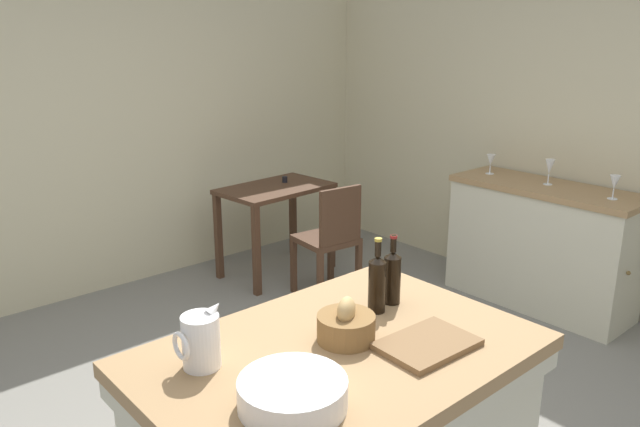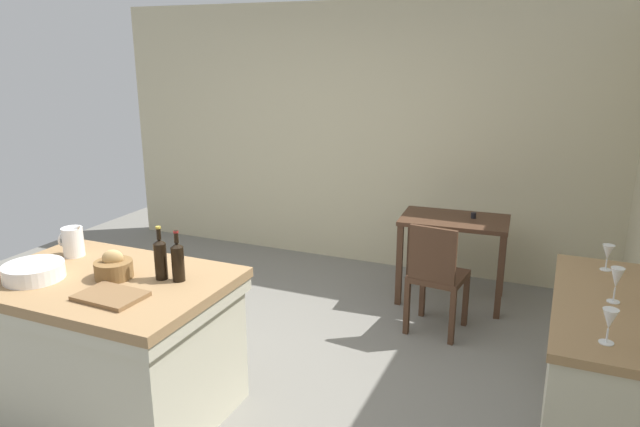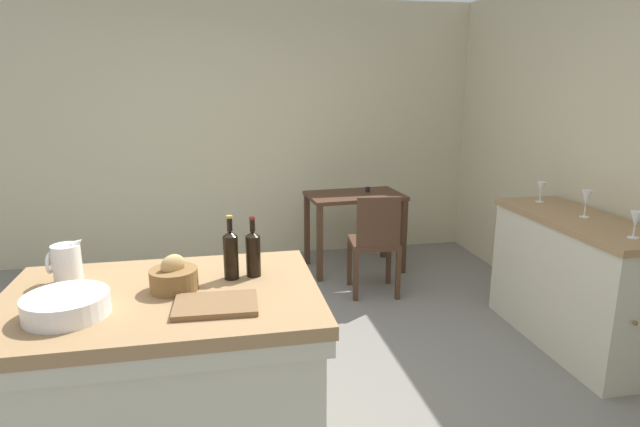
{
  "view_description": "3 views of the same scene",
  "coord_description": "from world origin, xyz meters",
  "views": [
    {
      "loc": [
        -1.76,
        -1.98,
        1.97
      ],
      "look_at": [
        0.44,
        0.53,
        0.98
      ],
      "focal_mm": 34.28,
      "sensor_mm": 36.0,
      "label": 1
    },
    {
      "loc": [
        1.99,
        -2.92,
        2.15
      ],
      "look_at": [
        0.54,
        0.44,
        1.11
      ],
      "focal_mm": 32.65,
      "sensor_mm": 36.0,
      "label": 2
    },
    {
      "loc": [
        -0.13,
        -2.84,
        1.8
      ],
      "look_at": [
        0.52,
        0.4,
        0.97
      ],
      "focal_mm": 29.39,
      "sensor_mm": 36.0,
      "label": 3
    }
  ],
  "objects": [
    {
      "name": "wine_glass_far_left",
      "position": [
        2.23,
        -0.33,
        1.03
      ],
      "size": [
        0.07,
        0.07,
        0.16
      ],
      "color": "white",
      "rests_on": "side_cabinet"
    },
    {
      "name": "cutting_board",
      "position": [
        -0.16,
        -0.74,
        0.88
      ],
      "size": [
        0.36,
        0.26,
        0.02
      ],
      "primitive_type": "cube",
      "rotation": [
        0.0,
        0.0,
        -0.04
      ],
      "color": "brown",
      "rests_on": "island_table"
    },
    {
      "name": "wine_bottle_amber",
      "position": [
        -0.08,
        -0.41,
        1.0
      ],
      "size": [
        0.07,
        0.07,
        0.32
      ],
      "color": "black",
      "rests_on": "island_table"
    },
    {
      "name": "bread_basket",
      "position": [
        -0.35,
        -0.51,
        0.93
      ],
      "size": [
        0.22,
        0.22,
        0.17
      ],
      "color": "brown",
      "rests_on": "island_table"
    },
    {
      "name": "wine_glass_middle",
      "position": [
        2.26,
        0.63,
        1.02
      ],
      "size": [
        0.07,
        0.07,
        0.15
      ],
      "color": "white",
      "rests_on": "side_cabinet"
    },
    {
      "name": "wash_bowl",
      "position": [
        -0.76,
        -0.7,
        0.92
      ],
      "size": [
        0.34,
        0.34,
        0.09
      ],
      "primitive_type": "cylinder",
      "color": "white",
      "rests_on": "island_table"
    },
    {
      "name": "wall_back",
      "position": [
        0.0,
        2.6,
        1.3
      ],
      "size": [
        5.32,
        0.12,
        2.6
      ],
      "primitive_type": "cube",
      "color": "beige",
      "rests_on": "ground"
    },
    {
      "name": "island_table",
      "position": [
        -0.41,
        -0.53,
        0.47
      ],
      "size": [
        1.43,
        0.98,
        0.87
      ],
      "color": "#99754C",
      "rests_on": "ground"
    },
    {
      "name": "side_cabinet",
      "position": [
        2.26,
        0.14,
        0.46
      ],
      "size": [
        0.52,
        1.36,
        0.92
      ],
      "color": "#99754C",
      "rests_on": "ground"
    },
    {
      "name": "wine_bottle_dark",
      "position": [
        0.02,
        -0.4,
        0.99
      ],
      "size": [
        0.07,
        0.07,
        0.3
      ],
      "color": "black",
      "rests_on": "island_table"
    },
    {
      "name": "pitcher",
      "position": [
        -0.85,
        -0.32,
        0.97
      ],
      "size": [
        0.17,
        0.13,
        0.23
      ],
      "color": "white",
      "rests_on": "island_table"
    },
    {
      "name": "wooden_chair",
      "position": [
        1.17,
        1.24,
        0.48
      ],
      "size": [
        0.44,
        0.44,
        0.89
      ],
      "color": "#472D1E",
      "rests_on": "ground"
    },
    {
      "name": "wine_glass_left",
      "position": [
        2.28,
        0.15,
        1.04
      ],
      "size": [
        0.07,
        0.07,
        0.18
      ],
      "color": "white",
      "rests_on": "side_cabinet"
    },
    {
      "name": "ground_plane",
      "position": [
        0.0,
        0.0,
        0.0
      ],
      "size": [
        6.76,
        6.76,
        0.0
      ],
      "primitive_type": "plane",
      "color": "slate"
    },
    {
      "name": "writing_desk",
      "position": [
        1.16,
        1.92,
        0.63
      ],
      "size": [
        0.94,
        0.62,
        0.8
      ],
      "color": "#472D1E",
      "rests_on": "ground"
    }
  ]
}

